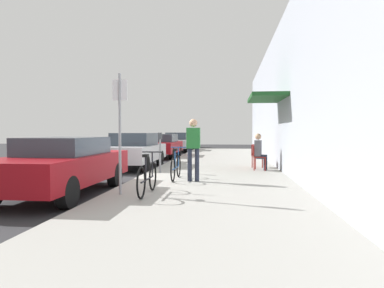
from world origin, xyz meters
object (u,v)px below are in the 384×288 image
at_px(bicycle_1, 176,167).
at_px(cafe_chair_1, 256,154).
at_px(parked_car_0, 63,165).
at_px(pedestrian_standing, 193,145).
at_px(parked_car_1, 134,150).
at_px(cafe_chair_0, 258,156).
at_px(parked_car_2, 162,145).
at_px(seated_patron_0, 260,150).
at_px(street_sign, 120,124).
at_px(bicycle_0, 147,178).
at_px(parked_car_4, 186,140).
at_px(parking_meter, 160,149).
at_px(parked_car_3, 177,142).

bearing_deg(bicycle_1, cafe_chair_1, 55.42).
relative_size(parked_car_0, pedestrian_standing, 2.59).
xyz_separation_m(parked_car_1, cafe_chair_0, (4.84, -1.32, -0.11)).
bearing_deg(pedestrian_standing, bicycle_1, 147.69).
bearing_deg(parked_car_2, parked_car_0, -90.00).
height_order(parked_car_2, cafe_chair_0, parked_car_2).
bearing_deg(pedestrian_standing, seated_patron_0, 56.04).
relative_size(street_sign, bicycle_0, 1.52).
xyz_separation_m(cafe_chair_1, pedestrian_standing, (-1.97, -3.97, 0.50)).
height_order(parked_car_1, parked_car_2, parked_car_1).
relative_size(street_sign, seated_patron_0, 2.02).
bearing_deg(pedestrian_standing, cafe_chair_1, 63.58).
distance_m(bicycle_0, seated_patron_0, 5.83).
bearing_deg(parked_car_1, parked_car_0, -90.00).
relative_size(cafe_chair_1, pedestrian_standing, 0.51).
height_order(parked_car_2, parked_car_4, parked_car_2).
bearing_deg(cafe_chair_0, parked_car_2, 124.44).
height_order(parked_car_0, parked_car_4, parked_car_0).
relative_size(street_sign, cafe_chair_0, 2.99).
bearing_deg(seated_patron_0, bicycle_1, -133.74).
xyz_separation_m(parked_car_1, parked_car_2, (0.00, 5.73, -0.03)).
bearing_deg(bicycle_1, parked_car_1, 120.22).
xyz_separation_m(parked_car_2, cafe_chair_0, (4.84, -7.05, -0.08)).
xyz_separation_m(parked_car_1, pedestrian_standing, (2.87, -4.34, 0.39)).
bearing_deg(pedestrian_standing, parking_meter, 123.99).
xyz_separation_m(cafe_chair_0, pedestrian_standing, (-1.97, -3.02, 0.50)).
xyz_separation_m(parking_meter, cafe_chair_0, (3.29, 1.07, -0.26)).
xyz_separation_m(parked_car_0, parked_car_4, (0.00, 22.96, -0.02)).
xyz_separation_m(parked_car_0, street_sign, (1.50, -0.38, 0.93)).
bearing_deg(parked_car_0, seated_patron_0, 44.11).
bearing_deg(bicycle_0, parked_car_1, 108.02).
bearing_deg(parked_car_0, parked_car_1, 90.00).
bearing_deg(bicycle_1, pedestrian_standing, -32.31).
distance_m(cafe_chair_1, pedestrian_standing, 4.46).
relative_size(bicycle_0, cafe_chair_1, 1.97).
relative_size(parked_car_0, cafe_chair_0, 5.06).
bearing_deg(street_sign, pedestrian_standing, 57.16).
bearing_deg(street_sign, cafe_chair_0, 57.02).
xyz_separation_m(bicycle_0, cafe_chair_1, (2.75, 6.06, 0.14)).
height_order(cafe_chair_0, pedestrian_standing, pedestrian_standing).
bearing_deg(seated_patron_0, parking_meter, -162.41).
bearing_deg(parked_car_2, parking_meter, -79.20).
distance_m(parked_car_3, seated_patron_0, 13.89).
bearing_deg(pedestrian_standing, parked_car_0, -148.84).
height_order(parked_car_2, parking_meter, parking_meter).
distance_m(parked_car_4, cafe_chair_0, 18.83).
bearing_deg(parked_car_0, parked_car_3, 90.00).
bearing_deg(bicycle_1, parking_meter, 115.90).
relative_size(bicycle_0, cafe_chair_0, 1.97).
height_order(cafe_chair_0, cafe_chair_1, same).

